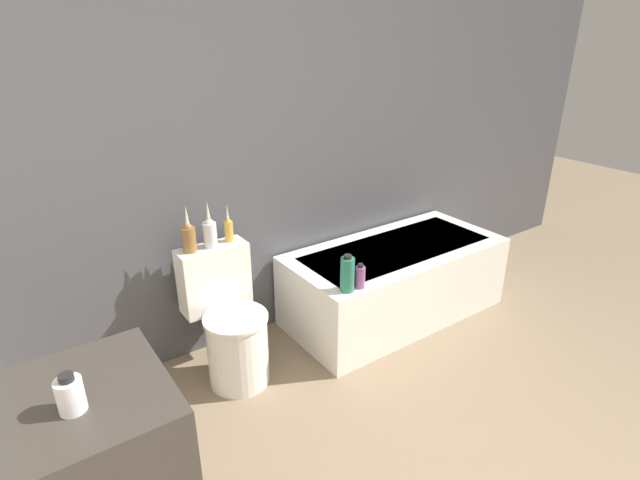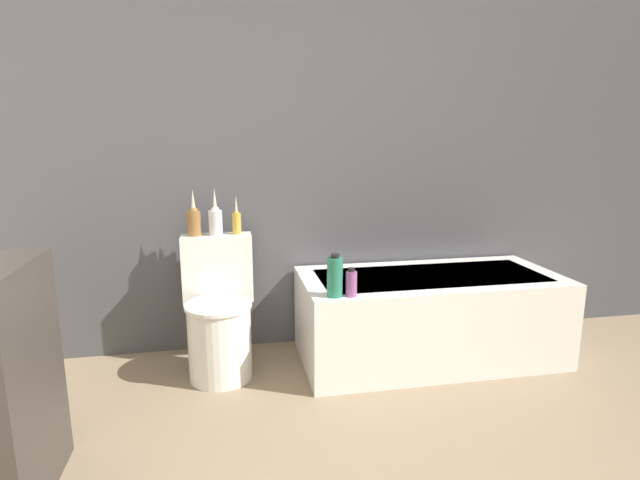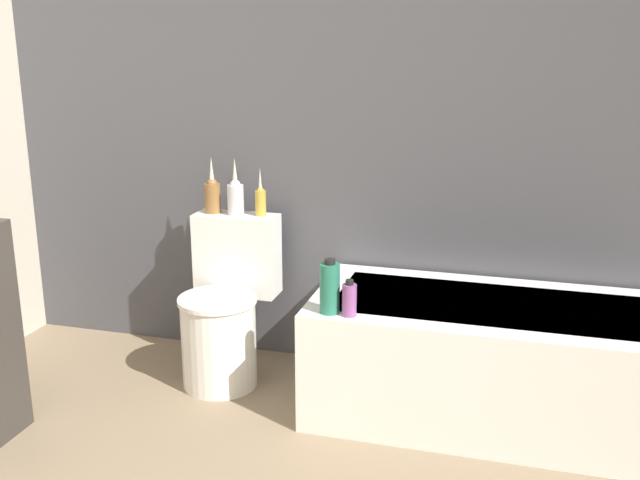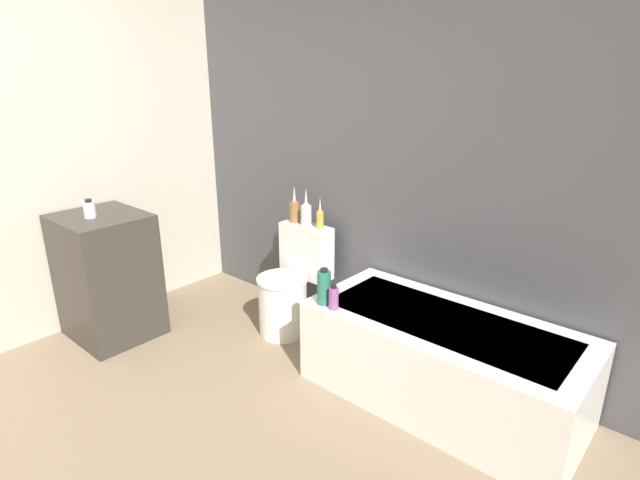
{
  "view_description": "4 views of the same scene",
  "coord_description": "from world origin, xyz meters",
  "px_view_note": "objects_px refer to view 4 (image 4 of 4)",
  "views": [
    {
      "loc": [
        -1.39,
        -0.45,
        1.89
      ],
      "look_at": [
        0.0,
        1.52,
        0.84
      ],
      "focal_mm": 28.0,
      "sensor_mm": 36.0,
      "label": 1
    },
    {
      "loc": [
        -0.38,
        -0.88,
        1.31
      ],
      "look_at": [
        0.11,
        1.66,
        0.76
      ],
      "focal_mm": 28.0,
      "sensor_mm": 36.0,
      "label": 2
    },
    {
      "loc": [
        0.87,
        -1.2,
        1.59
      ],
      "look_at": [
        0.11,
        1.49,
        0.8
      ],
      "focal_mm": 42.0,
      "sensor_mm": 36.0,
      "label": 3
    },
    {
      "loc": [
        1.87,
        -0.51,
        1.81
      ],
      "look_at": [
        0.02,
        1.6,
        0.83
      ],
      "focal_mm": 28.0,
      "sensor_mm": 36.0,
      "label": 4
    }
  ],
  "objects_px": {
    "bathtub": "(442,361)",
    "soap_bottle_glass": "(90,209)",
    "shampoo_bottle_tall": "(324,287)",
    "shampoo_bottle_short": "(334,298)",
    "toilet": "(291,287)",
    "vase_silver": "(306,213)",
    "vase_bronze": "(320,218)",
    "vase_gold": "(294,210)"
  },
  "relations": [
    {
      "from": "vase_bronze",
      "to": "shampoo_bottle_short",
      "type": "relative_size",
      "value": 1.52
    },
    {
      "from": "vase_bronze",
      "to": "toilet",
      "type": "bearing_deg",
      "value": -122.89
    },
    {
      "from": "toilet",
      "to": "shampoo_bottle_tall",
      "type": "bearing_deg",
      "value": -28.35
    },
    {
      "from": "toilet",
      "to": "shampoo_bottle_tall",
      "type": "xyz_separation_m",
      "value": [
        0.59,
        -0.32,
        0.28
      ]
    },
    {
      "from": "vase_bronze",
      "to": "shampoo_bottle_tall",
      "type": "bearing_deg",
      "value": -46.92
    },
    {
      "from": "shampoo_bottle_tall",
      "to": "shampoo_bottle_short",
      "type": "bearing_deg",
      "value": -8.5
    },
    {
      "from": "vase_silver",
      "to": "shampoo_bottle_short",
      "type": "bearing_deg",
      "value": -36.74
    },
    {
      "from": "vase_silver",
      "to": "bathtub",
      "type": "bearing_deg",
      "value": -9.93
    },
    {
      "from": "vase_bronze",
      "to": "shampoo_bottle_tall",
      "type": "relative_size",
      "value": 1.02
    },
    {
      "from": "toilet",
      "to": "vase_gold",
      "type": "xyz_separation_m",
      "value": [
        -0.12,
        0.18,
        0.51
      ]
    },
    {
      "from": "soap_bottle_glass",
      "to": "shampoo_bottle_short",
      "type": "xyz_separation_m",
      "value": [
        1.56,
        0.61,
        -0.36
      ]
    },
    {
      "from": "vase_gold",
      "to": "shampoo_bottle_tall",
      "type": "height_order",
      "value": "vase_gold"
    },
    {
      "from": "soap_bottle_glass",
      "to": "vase_bronze",
      "type": "relative_size",
      "value": 0.55
    },
    {
      "from": "vase_silver",
      "to": "soap_bottle_glass",
      "type": "bearing_deg",
      "value": -128.85
    },
    {
      "from": "shampoo_bottle_tall",
      "to": "shampoo_bottle_short",
      "type": "xyz_separation_m",
      "value": [
        0.08,
        -0.01,
        -0.04
      ]
    },
    {
      "from": "shampoo_bottle_short",
      "to": "vase_silver",
      "type": "bearing_deg",
      "value": 143.26
    },
    {
      "from": "toilet",
      "to": "vase_silver",
      "type": "height_order",
      "value": "vase_silver"
    },
    {
      "from": "shampoo_bottle_tall",
      "to": "toilet",
      "type": "bearing_deg",
      "value": 151.65
    },
    {
      "from": "toilet",
      "to": "shampoo_bottle_short",
      "type": "bearing_deg",
      "value": -26.16
    },
    {
      "from": "bathtub",
      "to": "vase_bronze",
      "type": "distance_m",
      "value": 1.26
    },
    {
      "from": "shampoo_bottle_short",
      "to": "shampoo_bottle_tall",
      "type": "bearing_deg",
      "value": 171.5
    },
    {
      "from": "bathtub",
      "to": "vase_bronze",
      "type": "bearing_deg",
      "value": 168.39
    },
    {
      "from": "bathtub",
      "to": "soap_bottle_glass",
      "type": "height_order",
      "value": "soap_bottle_glass"
    },
    {
      "from": "shampoo_bottle_short",
      "to": "vase_bronze",
      "type": "bearing_deg",
      "value": 137.05
    },
    {
      "from": "vase_bronze",
      "to": "bathtub",
      "type": "bearing_deg",
      "value": -11.61
    },
    {
      "from": "soap_bottle_glass",
      "to": "shampoo_bottle_tall",
      "type": "relative_size",
      "value": 0.56
    },
    {
      "from": "shampoo_bottle_tall",
      "to": "soap_bottle_glass",
      "type": "bearing_deg",
      "value": -157.16
    },
    {
      "from": "vase_gold",
      "to": "shampoo_bottle_short",
      "type": "xyz_separation_m",
      "value": [
        0.79,
        -0.5,
        -0.27
      ]
    },
    {
      "from": "vase_gold",
      "to": "shampoo_bottle_short",
      "type": "relative_size",
      "value": 1.79
    },
    {
      "from": "shampoo_bottle_tall",
      "to": "shampoo_bottle_short",
      "type": "height_order",
      "value": "shampoo_bottle_tall"
    },
    {
      "from": "shampoo_bottle_tall",
      "to": "vase_bronze",
      "type": "bearing_deg",
      "value": 133.08
    },
    {
      "from": "vase_silver",
      "to": "shampoo_bottle_short",
      "type": "distance_m",
      "value": 0.88
    },
    {
      "from": "vase_silver",
      "to": "shampoo_bottle_short",
      "type": "height_order",
      "value": "vase_silver"
    },
    {
      "from": "toilet",
      "to": "shampoo_bottle_short",
      "type": "relative_size",
      "value": 5.06
    },
    {
      "from": "vase_gold",
      "to": "bathtub",
      "type": "bearing_deg",
      "value": -9.27
    },
    {
      "from": "bathtub",
      "to": "vase_gold",
      "type": "height_order",
      "value": "vase_gold"
    },
    {
      "from": "toilet",
      "to": "vase_gold",
      "type": "relative_size",
      "value": 2.83
    },
    {
      "from": "toilet",
      "to": "vase_silver",
      "type": "relative_size",
      "value": 2.8
    },
    {
      "from": "vase_gold",
      "to": "shampoo_bottle_short",
      "type": "height_order",
      "value": "vase_gold"
    },
    {
      "from": "toilet",
      "to": "vase_bronze",
      "type": "xyz_separation_m",
      "value": [
        0.12,
        0.18,
        0.5
      ]
    },
    {
      "from": "toilet",
      "to": "shampoo_bottle_tall",
      "type": "relative_size",
      "value": 3.4
    },
    {
      "from": "shampoo_bottle_tall",
      "to": "vase_silver",
      "type": "bearing_deg",
      "value": 140.27
    }
  ]
}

